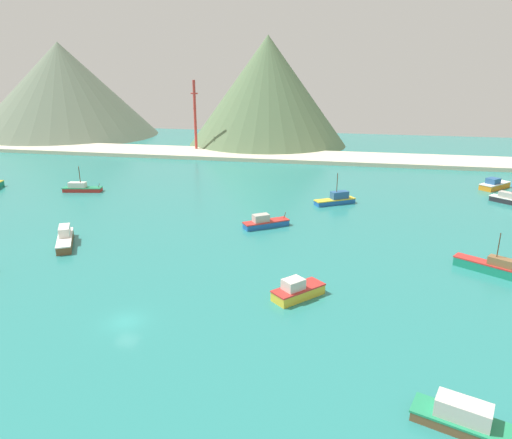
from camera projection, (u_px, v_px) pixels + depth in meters
The scene contains 14 objects.
ground at pixel (203, 237), 82.45m from camera, with size 260.00×280.00×0.50m.
fishing_boat_0 at pixel (511, 200), 100.94m from camera, with size 8.55×7.77×6.83m.
fishing_boat_3 at pixel (494, 185), 113.58m from camera, with size 8.41×8.62×2.75m.
fishing_boat_4 at pixel (492, 267), 66.99m from camera, with size 9.68×7.12×6.24m.
fishing_boat_5 at pixel (81, 188), 111.06m from camera, with size 9.36×3.92×6.08m.
fishing_boat_6 at pixel (65, 238), 77.92m from camera, with size 6.86×9.70×2.87m.
fishing_boat_8 at pixel (336, 199), 101.01m from camera, with size 8.99×6.89×6.80m.
fishing_boat_11 at pixel (265, 222), 86.37m from camera, with size 8.46×6.93×2.57m.
fishing_boat_12 at pixel (473, 423), 37.72m from camera, with size 10.76×6.15×2.58m.
fishing_boat_13 at pixel (297, 291), 59.83m from camera, with size 6.84×7.10×2.80m.
beach_strip at pixel (273, 156), 153.08m from camera, with size 247.00×18.78×1.20m, color beige.
hill_west at pixel (63, 90), 197.23m from camera, with size 77.21×77.21×38.22m.
hill_central at pixel (268, 91), 173.05m from camera, with size 59.43×59.43×39.41m.
radio_tower at pixel (195, 116), 159.01m from camera, with size 2.42×1.94×24.21m.
Camera 1 is at (24.43, -44.02, 28.36)m, focal length 32.70 mm.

